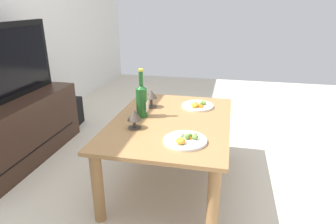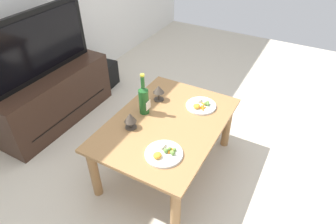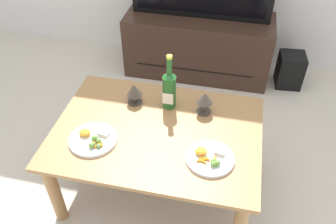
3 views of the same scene
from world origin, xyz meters
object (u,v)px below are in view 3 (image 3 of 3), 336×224
floor_speaker (290,70)px  dinner_plate_right (210,158)px  wine_bottle (169,88)px  goblet_left (134,91)px  tv_stand (198,45)px  dinner_plate_left (93,139)px  goblet_right (205,99)px  dining_table (157,140)px

floor_speaker → dinner_plate_right: dinner_plate_right is taller
wine_bottle → goblet_left: 0.21m
tv_stand → dinner_plate_left: (-0.35, -1.48, 0.24)m
tv_stand → goblet_right: bearing=-80.3°
goblet_right → dinner_plate_right: 0.37m
wine_bottle → dining_table: bearing=-96.1°
tv_stand → goblet_left: 1.19m
dining_table → dinner_plate_right: dinner_plate_right is taller
dining_table → goblet_left: size_ratio=8.63×
dining_table → dinner_plate_right: bearing=-25.8°
dinner_plate_left → dinner_plate_right: 0.63m
goblet_left → tv_stand: bearing=78.7°
goblet_left → goblet_right: bearing=-0.0°
dining_table → floor_speaker: dining_table is taller
goblet_left → dinner_plate_right: 0.62m
floor_speaker → goblet_left: 1.56m
floor_speaker → dinner_plate_left: bearing=-133.3°
tv_stand → dining_table: bearing=-91.7°
dining_table → tv_stand: (0.04, 1.33, -0.15)m
dining_table → goblet_right: (0.23, 0.20, 0.18)m
goblet_right → dinner_plate_left: bearing=-146.9°
tv_stand → floor_speaker: size_ratio=4.20×
dinner_plate_left → tv_stand: bearing=76.6°
dinner_plate_left → dining_table: bearing=25.7°
goblet_right → dinner_plate_left: 0.66m
dining_table → floor_speaker: size_ratio=3.89×
wine_bottle → goblet_right: 0.21m
wine_bottle → goblet_left: bearing=-176.6°
dinner_plate_left → dinner_plate_right: same height
floor_speaker → wine_bottle: 1.43m
wine_bottle → goblet_right: wine_bottle is taller
dining_table → tv_stand: 1.34m
goblet_left → dining_table: bearing=-47.9°
goblet_left → floor_speaker: bearing=46.7°
floor_speaker → wine_bottle: wine_bottle is taller
tv_stand → wine_bottle: 1.17m
tv_stand → dinner_plate_right: 1.53m
dining_table → goblet_left: goblet_left is taller
goblet_left → dinner_plate_left: size_ratio=0.51×
floor_speaker → dinner_plate_right: 1.58m
tv_stand → floor_speaker: (0.80, -0.04, -0.12)m
wine_bottle → dinner_plate_left: 0.51m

